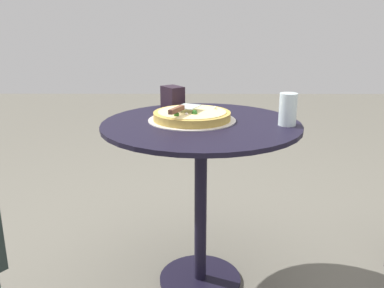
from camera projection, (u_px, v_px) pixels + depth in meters
ground_plane at (200, 280)px, 1.91m from camera, size 10.00×10.00×0.00m
patio_table at (201, 160)px, 1.74m from camera, size 0.82×0.82×0.75m
pizza_on_tray at (192, 116)px, 1.72m from camera, size 0.37×0.37×0.06m
pizza_server at (182, 108)px, 1.67m from camera, size 0.13×0.21×0.02m
drinking_cup at (288, 109)px, 1.63m from camera, size 0.07×0.07×0.13m
napkin_dispenser at (173, 98)px, 1.94m from camera, size 0.12×0.12×0.10m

